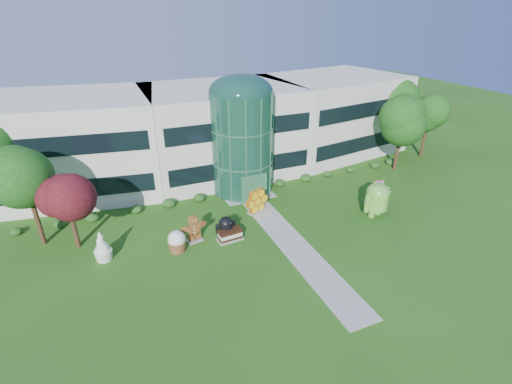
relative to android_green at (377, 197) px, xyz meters
name	(u,v)px	position (x,y,z in m)	size (l,w,h in m)	color
ground	(300,252)	(-8.94, -2.34, -1.83)	(140.00, 140.00, 0.00)	#215114
building	(222,129)	(-8.94, 15.66, 2.82)	(46.00, 15.00, 9.30)	beige
atrium	(242,144)	(-8.94, 9.66, 3.07)	(6.00, 6.00, 9.80)	#194738
walkway	(288,239)	(-8.94, -0.34, -1.81)	(2.40, 20.00, 0.04)	#9E9E93
tree_red	(70,213)	(-24.44, 5.16, 1.17)	(4.00, 4.00, 6.00)	#3F0C14
trees_backdrop	(238,147)	(-8.94, 10.66, 2.37)	(52.00, 8.00, 8.40)	#124813
android_green	(377,197)	(0.00, 0.00, 0.00)	(3.24, 2.16, 3.67)	#67B83A
android_black	(226,225)	(-13.37, 1.98, -0.79)	(1.84, 1.23, 2.09)	black
donut	(376,192)	(1.35, 1.71, -0.58)	(2.41, 1.16, 2.50)	#F15B98
gingerbread	(194,228)	(-15.89, 2.37, -0.68)	(2.50, 0.96, 2.31)	brown
ice_cream_sandwich	(230,235)	(-13.25, 1.35, -1.38)	(2.03, 1.02, 0.91)	black
honeycomb	(257,202)	(-9.49, 4.68, -0.81)	(2.61, 0.93, 2.05)	yellow
froyo	(102,246)	(-22.67, 2.57, -0.65)	(1.39, 1.39, 2.38)	white
cupcake	(177,241)	(-17.45, 1.50, -0.95)	(1.47, 1.47, 1.76)	white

